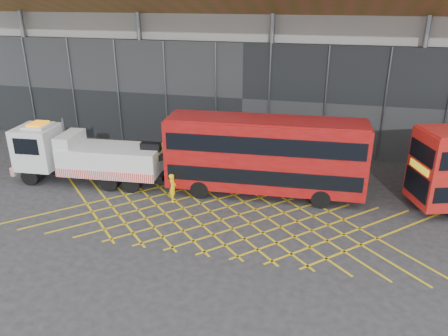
# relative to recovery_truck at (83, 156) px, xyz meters

# --- Properties ---
(ground_plane) EXTENTS (120.00, 120.00, 0.00)m
(ground_plane) POSITION_rel_recovery_truck_xyz_m (6.48, -2.91, -1.78)
(ground_plane) COLOR #262628
(road_markings) EXTENTS (23.16, 7.16, 0.01)m
(road_markings) POSITION_rel_recovery_truck_xyz_m (9.68, -2.91, -1.77)
(road_markings) COLOR gold
(road_markings) RESTS_ON ground_plane
(construction_building) EXTENTS (55.00, 23.97, 18.00)m
(construction_building) POSITION_rel_recovery_truck_xyz_m (8.40, 15.49, 7.20)
(construction_building) COLOR gray
(construction_building) RESTS_ON ground_plane
(recovery_truck) EXTENTS (11.08, 3.24, 3.85)m
(recovery_truck) POSITION_rel_recovery_truck_xyz_m (0.00, 0.00, 0.00)
(recovery_truck) COLOR black
(recovery_truck) RESTS_ON ground_plane
(bus_towed) EXTENTS (11.68, 3.37, 4.69)m
(bus_towed) POSITION_rel_recovery_truck_xyz_m (11.37, 0.82, 0.83)
(bus_towed) COLOR maroon
(bus_towed) RESTS_ON ground_plane
(worker) EXTENTS (0.54, 0.69, 1.70)m
(worker) POSITION_rel_recovery_truck_xyz_m (6.41, -1.34, -0.93)
(worker) COLOR yellow
(worker) RESTS_ON ground_plane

